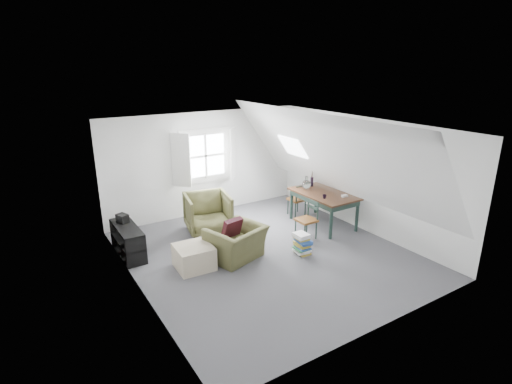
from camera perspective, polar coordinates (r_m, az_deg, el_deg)
floor at (r=7.95m, az=1.67°, el=-8.82°), size 5.50×5.50×0.00m
ceiling at (r=7.18m, az=1.85°, el=9.29°), size 5.50×5.50×0.00m
wall_back at (r=9.78m, az=-7.29°, el=4.05°), size 5.00×0.00×5.00m
wall_front at (r=5.57m, az=17.88°, el=-7.75°), size 5.00×0.00×5.00m
wall_left at (r=6.49m, az=-16.93°, el=-3.92°), size 0.00×5.50×5.50m
wall_right at (r=9.05m, az=15.02°, el=2.43°), size 0.00×5.50×5.50m
slope_left at (r=6.61m, az=-9.44°, el=1.84°), size 3.19×5.50×4.48m
slope_right at (r=8.27m, az=10.78°, el=5.03°), size 3.19×5.50×4.48m
dormer_window at (r=9.67m, az=-7.15°, el=5.11°), size 1.71×0.35×1.30m
skylight at (r=9.24m, az=5.29°, el=6.45°), size 0.35×0.75×0.47m
armchair_near at (r=7.79m, az=-2.83°, el=-9.42°), size 1.21×1.13×0.65m
armchair_far at (r=9.01m, az=-6.78°, el=-5.57°), size 1.10×1.12×0.87m
throw_pillow at (r=7.67m, az=-3.45°, el=-5.18°), size 0.43×0.30×0.41m
ottoman at (r=7.45m, az=-8.85°, el=-9.15°), size 0.68×0.68×0.43m
dining_table at (r=9.19m, az=9.64°, el=-0.73°), size 0.93×1.55×0.77m
demijohn at (r=9.36m, az=7.20°, el=1.15°), size 0.21×0.21×0.29m
vase_twigs at (r=9.58m, az=7.98°, el=1.54°), size 0.07×0.08×0.55m
cup at (r=8.79m, az=9.74°, el=-0.92°), size 0.11×0.11×0.09m
paper_box at (r=8.98m, az=12.53°, el=-0.55°), size 0.14×0.10×0.04m
dining_chair_far at (r=9.77m, az=5.96°, el=-1.02°), size 0.37×0.37×0.80m
dining_chair_near at (r=8.54m, az=7.35°, el=-3.86°), size 0.39×0.39×0.82m
media_shelf at (r=8.15m, az=-17.75°, el=-6.93°), size 0.39×1.16×0.59m
electronics_box at (r=8.26m, az=-18.54°, el=-3.63°), size 0.24×0.27×0.18m
magazine_stack at (r=7.92m, az=6.60°, el=-7.35°), size 0.31×0.37×0.42m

